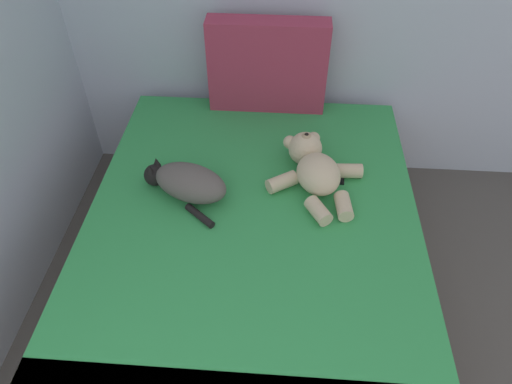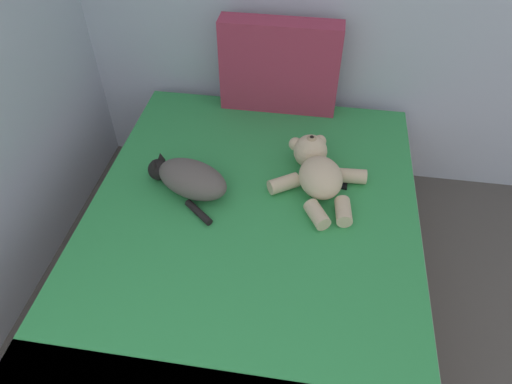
{
  "view_description": "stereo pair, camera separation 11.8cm",
  "coord_description": "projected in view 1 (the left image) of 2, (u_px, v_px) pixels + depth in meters",
  "views": [
    {
      "loc": [
        1.2,
        1.29,
        2.01
      ],
      "look_at": [
        1.1,
        2.73,
        0.6
      ],
      "focal_mm": 32.64,
      "sensor_mm": 36.0,
      "label": 1
    },
    {
      "loc": [
        1.32,
        1.31,
        2.01
      ],
      "look_at": [
        1.1,
        2.73,
        0.6
      ],
      "focal_mm": 32.64,
      "sensor_mm": 36.0,
      "label": 2
    }
  ],
  "objects": [
    {
      "name": "bed",
      "position": [
        252.0,
        261.0,
        2.17
      ],
      "size": [
        1.49,
        1.94,
        0.54
      ],
      "color": "#9E7A56",
      "rests_on": "ground_plane"
    },
    {
      "name": "patterned_cushion",
      "position": [
        267.0,
        66.0,
        2.43
      ],
      "size": [
        0.62,
        0.13,
        0.49
      ],
      "color": "#A5334C",
      "rests_on": "bed"
    },
    {
      "name": "cat",
      "position": [
        187.0,
        182.0,
        2.05
      ],
      "size": [
        0.42,
        0.35,
        0.15
      ],
      "color": "#59514C",
      "rests_on": "bed"
    },
    {
      "name": "teddy_bear",
      "position": [
        314.0,
        167.0,
        2.12
      ],
      "size": [
        0.45,
        0.54,
        0.17
      ],
      "color": "beige",
      "rests_on": "bed"
    },
    {
      "name": "cell_phone",
      "position": [
        328.0,
        178.0,
        2.17
      ],
      "size": [
        0.15,
        0.08,
        0.01
      ],
      "color": "black",
      "rests_on": "bed"
    }
  ]
}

